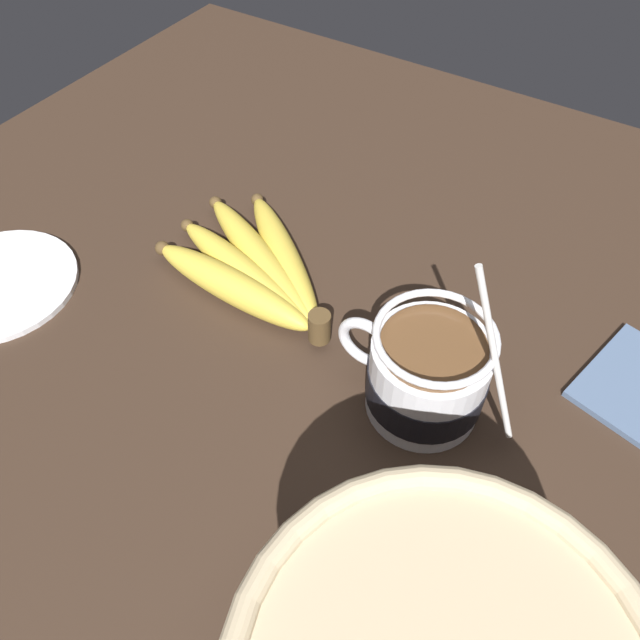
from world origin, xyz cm
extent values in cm
cube|color=#332319|center=(0.00, 0.00, 1.75)|extent=(108.24, 108.24, 3.50)
cylinder|color=silver|center=(-9.60, -2.53, 7.29)|extent=(9.31, 9.31, 7.58)
cylinder|color=black|center=(-9.60, -2.53, 6.62)|extent=(9.51, 9.51, 3.12)
torus|color=silver|center=(-4.09, -2.53, 7.95)|extent=(5.17, 0.90, 5.17)
cylinder|color=brown|center=(-9.60, -2.53, 11.18)|extent=(8.11, 8.11, 0.40)
torus|color=silver|center=(-9.60, -2.53, 12.40)|extent=(9.31, 9.31, 0.60)
cylinder|color=silver|center=(-14.09, -2.53, 12.71)|extent=(6.19, 0.50, 15.59)
ellipsoid|color=silver|center=(-11.23, -2.53, 5.00)|extent=(3.00, 2.00, 0.80)
cylinder|color=#4C381E|center=(0.88, -3.29, 6.01)|extent=(2.00, 2.00, 3.00)
ellipsoid|color=gold|center=(9.08, -9.75, 4.98)|extent=(16.66, 14.00, 2.96)
sphere|color=#4C381E|center=(16.50, -15.59, 4.98)|extent=(1.33, 1.33, 1.33)
ellipsoid|color=gold|center=(10.88, -8.27, 4.99)|extent=(19.55, 11.74, 2.98)
sphere|color=#4C381E|center=(20.00, -12.80, 4.99)|extent=(1.34, 1.34, 1.34)
ellipsoid|color=gold|center=(11.01, -5.95, 4.97)|extent=(19.08, 7.65, 2.93)
sphere|color=#4C381E|center=(20.18, -8.35, 4.97)|extent=(1.32, 1.32, 1.32)
ellipsoid|color=gold|center=(10.89, -3.81, 5.13)|extent=(18.20, 4.18, 3.26)
sphere|color=#4C381E|center=(19.90, -4.27, 5.13)|extent=(1.47, 1.47, 1.47)
camera|label=1|loc=(-17.57, 26.02, 47.50)|focal=35.00mm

